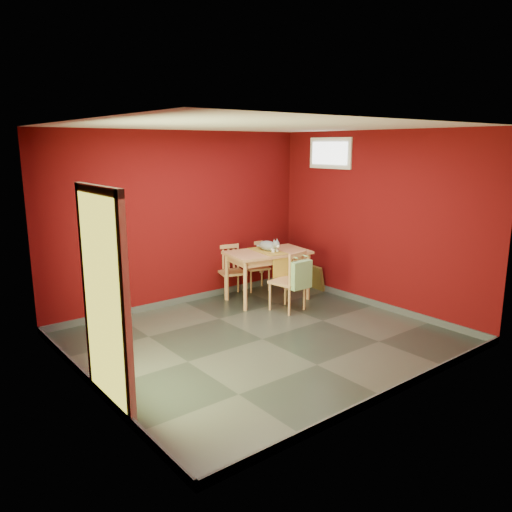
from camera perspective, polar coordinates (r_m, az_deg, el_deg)
ground at (r=6.60m, az=0.74°, el=-9.47°), size 4.50×4.50×0.00m
room_shell at (r=6.58m, az=0.74°, el=-9.07°), size 4.50×4.50×4.50m
doorway at (r=4.83m, az=-17.06°, el=-4.23°), size 0.06×1.01×2.13m
window at (r=8.37m, az=8.46°, el=11.56°), size 0.05×0.90×0.50m
outlet_plate at (r=8.94m, az=0.66°, el=-1.54°), size 0.08×0.02×0.12m
dining_table at (r=8.03m, az=1.34°, el=-0.16°), size 1.40×0.94×0.81m
table_runner at (r=7.93m, az=1.90°, el=0.00°), size 0.45×0.77×0.37m
chair_far_left at (r=8.34m, az=-2.87°, el=-1.62°), size 0.50×0.50×0.85m
chair_far_right at (r=8.71m, az=-0.02°, el=-1.07°), size 0.49×0.49×0.83m
chair_near at (r=7.56m, az=3.88°, el=-2.79°), size 0.50×0.50×0.94m
tote_bag at (r=7.39m, az=5.18°, el=-2.15°), size 0.35×0.20×0.49m
cat at (r=8.03m, az=1.40°, el=1.39°), size 0.34×0.49×0.22m
picture_frame at (r=8.81m, az=6.72°, el=-2.41°), size 0.19×0.44×0.43m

